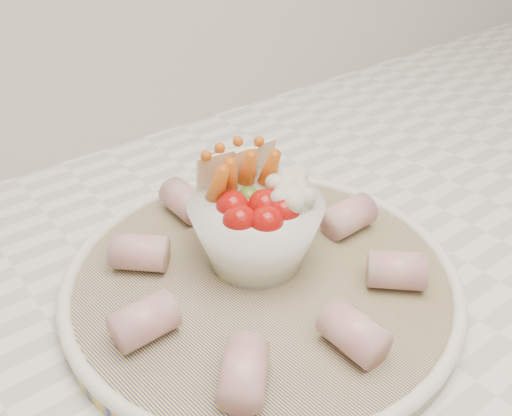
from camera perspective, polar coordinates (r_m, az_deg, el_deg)
serving_platter at (r=0.50m, az=0.55°, el=-7.10°), size 0.38×0.38×0.02m
veggie_bowl at (r=0.50m, az=0.08°, el=-1.50°), size 0.12×0.12×0.10m
cured_meat_rolls at (r=0.49m, az=0.45°, el=-5.32°), size 0.27×0.28×0.03m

